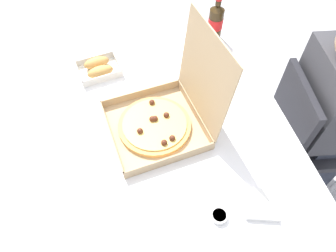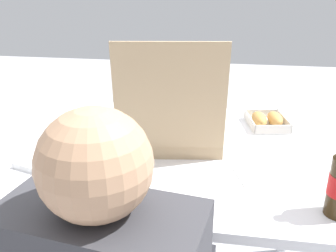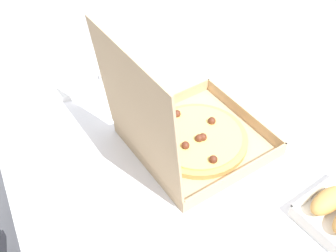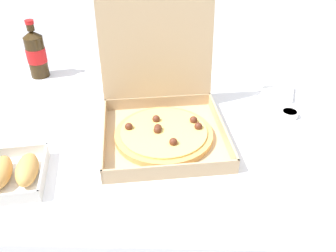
% 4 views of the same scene
% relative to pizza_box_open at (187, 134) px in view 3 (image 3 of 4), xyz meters
% --- Properties ---
extents(dining_table, '(1.24, 0.93, 0.76)m').
position_rel_pizza_box_open_xyz_m(dining_table, '(0.02, 0.04, -0.14)').
color(dining_table, white).
rests_on(dining_table, ground_plane).
extents(pizza_box_open, '(0.41, 0.44, 0.40)m').
position_rel_pizza_box_open_xyz_m(pizza_box_open, '(0.00, 0.00, 0.00)').
color(pizza_box_open, tan).
rests_on(pizza_box_open, dining_table).
extents(napkin_pile, '(0.14, 0.14, 0.02)m').
position_rel_pizza_box_open_xyz_m(napkin_pile, '(0.41, 0.25, -0.05)').
color(napkin_pile, white).
rests_on(napkin_pile, dining_table).
extents(dipping_sauce_cup, '(0.06, 0.06, 0.02)m').
position_rel_pizza_box_open_xyz_m(dipping_sauce_cup, '(0.41, 0.10, -0.05)').
color(dipping_sauce_cup, white).
rests_on(dipping_sauce_cup, dining_table).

